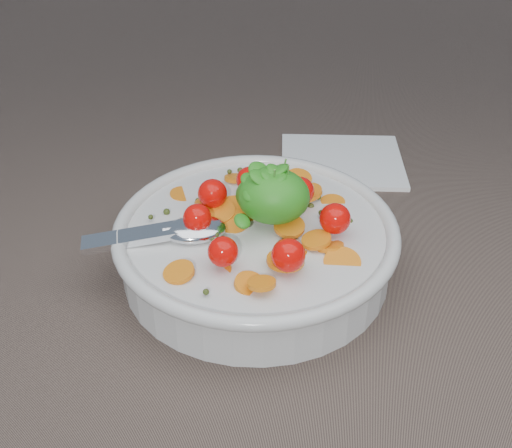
# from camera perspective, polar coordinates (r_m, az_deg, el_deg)

# --- Properties ---
(ground) EXTENTS (6.00, 6.00, 0.00)m
(ground) POSITION_cam_1_polar(r_m,az_deg,el_deg) (0.62, 1.28, -4.08)
(ground) COLOR #6B584C
(ground) RESTS_ON ground
(bowl) EXTENTS (0.29, 0.26, 0.11)m
(bowl) POSITION_cam_1_polar(r_m,az_deg,el_deg) (0.60, 0.01, -1.69)
(bowl) COLOR silver
(bowl) RESTS_ON ground
(napkin) EXTENTS (0.16, 0.14, 0.01)m
(napkin) POSITION_cam_1_polar(r_m,az_deg,el_deg) (0.80, 7.64, 5.57)
(napkin) COLOR white
(napkin) RESTS_ON ground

